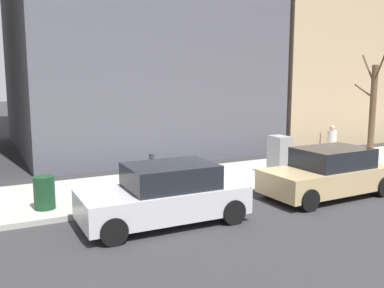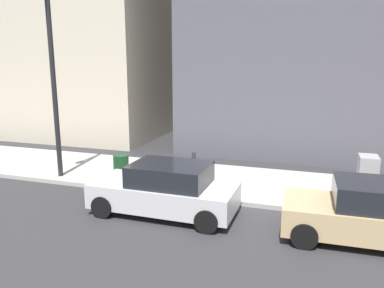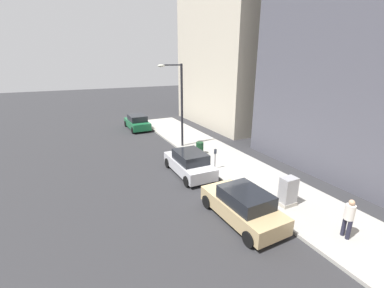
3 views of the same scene
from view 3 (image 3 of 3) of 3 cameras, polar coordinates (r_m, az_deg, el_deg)
ground_plane at (r=15.23m, az=7.33°, el=-8.82°), size 120.00×120.00×0.00m
sidewalk at (r=16.30m, az=13.27°, el=-7.01°), size 4.00×36.00×0.15m
parked_car_tan at (r=11.88m, az=11.21°, el=-13.25°), size 2.02×4.25×1.52m
parked_car_silver at (r=16.10m, az=-0.59°, el=-4.27°), size 1.95×4.22×1.52m
parked_car_green at (r=27.48m, az=-12.09°, el=4.74°), size 1.92×4.20×1.52m
parking_meter at (r=16.51m, az=5.17°, el=-2.85°), size 0.14×0.10×1.35m
utility_box at (r=13.33m, az=20.54°, el=-9.91°), size 0.83×0.61×1.43m
streetlamp at (r=20.31m, az=-2.97°, el=9.98°), size 1.97×0.32×6.50m
trash_bin at (r=19.25m, az=1.73°, el=-0.92°), size 0.56×0.56×0.90m
pedestrian_near_meter at (r=11.98m, az=31.49°, el=-13.56°), size 0.36×0.40×1.66m
office_tower_right at (r=31.13m, az=12.89°, el=18.61°), size 12.39×12.39×14.83m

